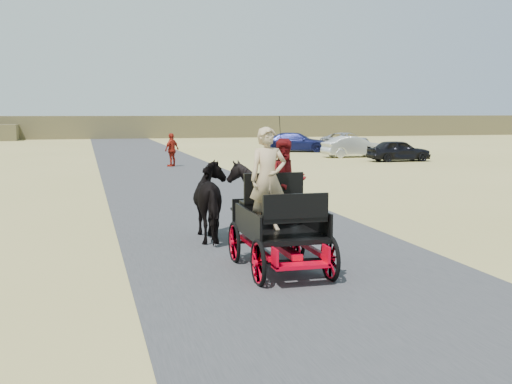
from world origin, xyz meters
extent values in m
plane|color=tan|center=(0.00, 0.00, 0.00)|extent=(140.00, 140.00, 0.00)
cube|color=#38383A|center=(0.00, 0.00, 0.01)|extent=(6.00, 140.00, 0.01)
cube|color=brown|center=(0.00, 62.00, 1.20)|extent=(140.00, 6.00, 2.40)
imported|color=black|center=(-0.93, 3.09, 0.85)|extent=(0.91, 2.01, 1.70)
imported|color=black|center=(0.17, 3.09, 0.85)|extent=(1.37, 1.54, 1.70)
imported|color=tan|center=(-0.58, 0.14, 1.62)|extent=(0.66, 0.43, 1.80)
imported|color=#660C0F|center=(-0.08, 0.69, 1.51)|extent=(0.77, 0.60, 1.58)
imported|color=maroon|center=(0.70, 22.42, 0.86)|extent=(1.03, 1.00, 1.73)
imported|color=black|center=(13.70, 22.72, 0.61)|extent=(3.62, 1.49, 1.23)
imported|color=silver|center=(12.59, 26.54, 0.65)|extent=(4.00, 1.59, 1.29)
imported|color=navy|center=(10.93, 32.75, 0.67)|extent=(5.02, 3.48, 1.35)
imported|color=#B2B2B7|center=(15.86, 35.53, 0.62)|extent=(4.88, 4.09, 1.24)
camera|label=1|loc=(-3.64, -10.49, 2.77)|focal=45.00mm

